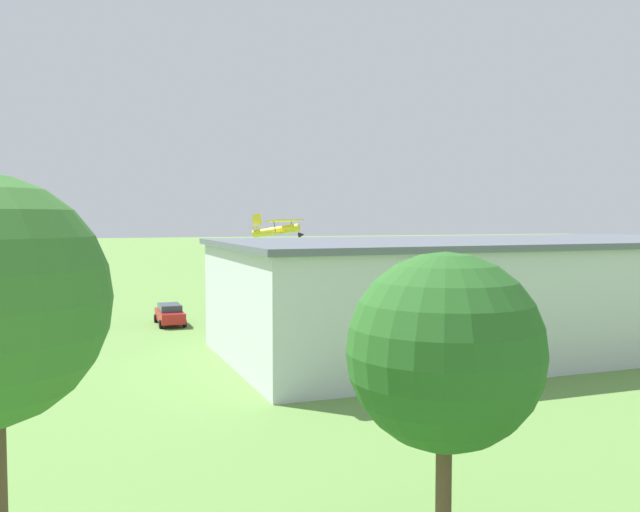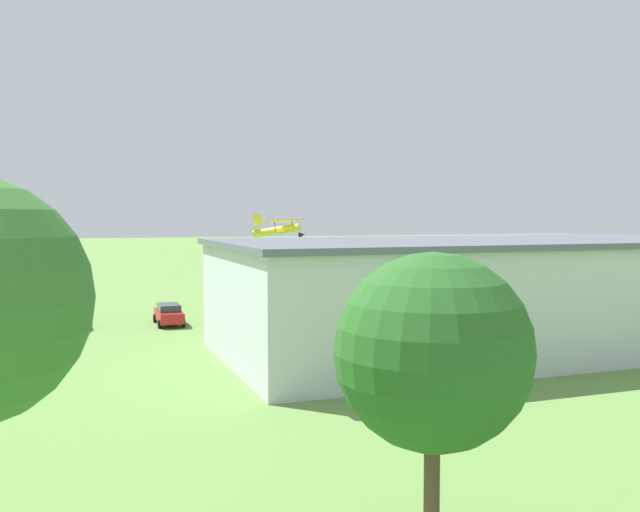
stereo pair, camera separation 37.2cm
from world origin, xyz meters
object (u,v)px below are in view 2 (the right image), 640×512
Objects in this scene: biplane at (279,229)px; car_red at (169,314)px; car_orange at (543,299)px; person_at_fence_line at (516,291)px; car_grey at (255,309)px; tree_behind_hangar_right at (433,352)px; person_beside_truck at (330,305)px; hangar at (489,294)px; car_black at (71,317)px; person_watching_takeoff at (276,302)px.

biplane reaches higher than car_red.
person_at_fence_line is (-1.63, -6.48, 0.03)m from car_orange.
car_grey is 40.39m from tree_behind_hangar_right.
car_red is at bearing 6.10° from car_grey.
tree_behind_hangar_right reaches higher than person_beside_truck.
hangar is 28.10m from tree_behind_hangar_right.
person_beside_truck is at bearing -177.27° from car_black.
car_orange is 19.65m from person_beside_truck.
tree_behind_hangar_right is (11.88, 40.76, 4.40)m from person_beside_truck.
biplane is at bearing -102.13° from tree_behind_hangar_right.
person_watching_takeoff is 5.17m from person_beside_truck.
person_at_fence_line is (-34.84, -4.88, 0.05)m from car_red.
car_grey is 7.07m from car_red.
car_black is 2.85× the size of person_beside_truck.
car_black is (22.91, 24.45, -5.99)m from biplane.
car_red is 7.18m from car_black.
biplane is 1.77× the size of car_orange.
person_at_fence_line is (-16.67, -21.08, -2.59)m from hangar.
car_black is at bearing 2.73° from person_beside_truck.
car_black is at bearing 5.71° from person_at_fence_line.
person_at_fence_line is 55.06m from tree_behind_hangar_right.
person_at_fence_line is at bearing -104.08° from car_orange.
tree_behind_hangar_right is at bearing 79.72° from person_watching_takeoff.
car_black is 17.68m from person_watching_takeoff.
biplane reaches higher than car_grey.
car_black reaches higher than car_grey.
car_orange is 26.29m from car_grey.
person_at_fence_line is at bearing 179.47° from person_watching_takeoff.
car_black reaches higher than person_beside_truck.
hangar is at bearing 51.66° from person_at_fence_line.
person_at_fence_line is at bearing -171.56° from car_grey.
biplane is 65.70m from tree_behind_hangar_right.
car_grey is at bearing -5.15° from car_orange.
person_beside_truck is at bearing -76.37° from hangar.
person_watching_takeoff is at bearing 73.87° from biplane.
car_red is at bearing -2.77° from car_orange.
person_at_fence_line reaches higher than car_red.
person_watching_takeoff is (-17.12, -4.43, -0.07)m from car_black.
biplane is 34.04m from car_black.
biplane is at bearing -94.68° from person_beside_truck.
car_red is 0.61× the size of tree_behind_hangar_right.
car_black is 2.75× the size of person_watching_takeoff.
person_watching_takeoff reaches higher than person_beside_truck.
car_black is at bearing -3.24° from car_orange.
car_grey is (8.73, 24.38, -6.02)m from biplane.
person_beside_truck is (-13.84, -1.68, -0.08)m from car_red.
biplane is 1.85× the size of car_black.
biplane is 24.31m from person_beside_truck.
car_orange is at bearing -135.86° from hangar.
car_black is at bearing 14.50° from person_watching_takeoff.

